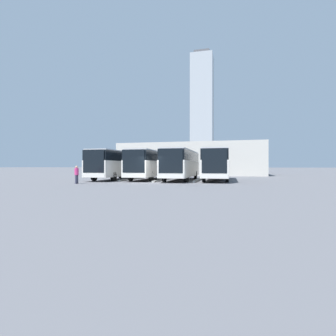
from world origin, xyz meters
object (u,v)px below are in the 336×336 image
bus_2 (150,164)px  bus_3 (117,164)px  bus_1 (182,164)px  pedestrian (77,174)px  bus_0 (217,164)px

bus_2 → bus_3: bearing=10.3°
bus_1 → bus_3: bearing=-0.2°
bus_3 → pedestrian: bus_3 is taller
bus_0 → pedestrian: bearing=34.9°
bus_1 → bus_2: bearing=-10.7°
bus_3 → bus_2: bearing=-169.7°
bus_2 → bus_3: size_ratio=1.00×
bus_0 → pedestrian: (11.99, 8.81, -0.99)m
bus_2 → bus_0: bearing=179.1°
bus_0 → bus_2: (7.83, 0.07, 0.00)m
bus_3 → bus_1: bearing=179.8°
bus_2 → bus_1: bearing=169.3°
bus_1 → bus_2: (3.91, -0.64, 0.00)m
bus_2 → pedestrian: bus_2 is taller
bus_2 → pedestrian: bearing=63.1°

